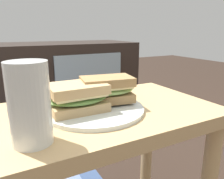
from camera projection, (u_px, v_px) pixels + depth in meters
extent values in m
cube|color=tan|center=(109.00, 114.00, 0.59)|extent=(0.56, 0.36, 0.04)
cylinder|color=tan|center=(147.00, 145.00, 0.88)|extent=(0.04, 0.04, 0.43)
cube|color=black|center=(61.00, 86.00, 1.49)|extent=(0.96, 0.44, 0.58)
cube|color=#8C9EA8|center=(90.00, 90.00, 1.35)|extent=(0.42, 0.01, 0.44)
cylinder|color=silver|center=(22.00, 80.00, 1.15)|extent=(0.08, 0.01, 0.01)
cylinder|color=silver|center=(26.00, 120.00, 1.21)|extent=(0.08, 0.01, 0.01)
cylinder|color=silver|center=(93.00, 108.00, 0.57)|extent=(0.25, 0.25, 0.01)
cube|color=tan|center=(78.00, 106.00, 0.54)|extent=(0.14, 0.10, 0.02)
ellipsoid|color=#608C42|center=(78.00, 99.00, 0.53)|extent=(0.15, 0.11, 0.02)
cube|color=beige|center=(78.00, 94.00, 0.53)|extent=(0.13, 0.09, 0.01)
cube|color=tan|center=(78.00, 89.00, 0.53)|extent=(0.14, 0.10, 0.02)
cube|color=#9E7A4C|center=(107.00, 97.00, 0.59)|extent=(0.14, 0.10, 0.02)
ellipsoid|color=#8CB260|center=(107.00, 90.00, 0.58)|extent=(0.16, 0.11, 0.02)
cube|color=beige|center=(107.00, 86.00, 0.58)|extent=(0.13, 0.09, 0.01)
cube|color=#9E7A4C|center=(107.00, 81.00, 0.58)|extent=(0.14, 0.10, 0.02)
cylinder|color=silver|center=(30.00, 104.00, 0.39)|extent=(0.07, 0.07, 0.15)
cylinder|color=#C67219|center=(31.00, 113.00, 0.39)|extent=(0.07, 0.07, 0.11)
cylinder|color=white|center=(27.00, 80.00, 0.38)|extent=(0.07, 0.07, 0.01)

